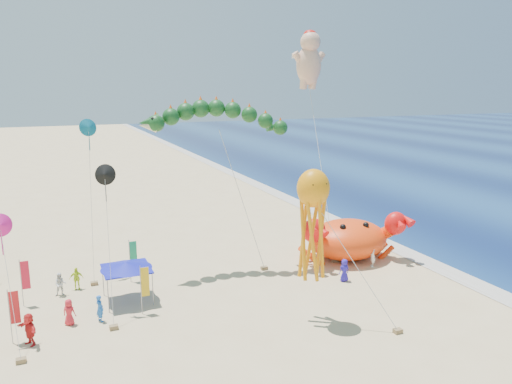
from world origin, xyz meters
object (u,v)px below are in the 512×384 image
at_px(crab_inflatable, 348,238).
at_px(octopus_kite, 313,216).
at_px(dragon_kite, 216,122).
at_px(cherub_kite, 309,58).
at_px(canopy_blue, 126,266).

height_order(crab_inflatable, octopus_kite, octopus_kite).
distance_m(crab_inflatable, dragon_kite, 14.48).
xyz_separation_m(crab_inflatable, cherub_kite, (0.05, 7.38, 14.72)).
height_order(cherub_kite, octopus_kite, cherub_kite).
relative_size(crab_inflatable, cherub_kite, 0.48).
bearing_deg(cherub_kite, dragon_kite, -154.19).
bearing_deg(crab_inflatable, dragon_kite, 167.89).
relative_size(octopus_kite, canopy_blue, 2.79).
bearing_deg(cherub_kite, crab_inflatable, -90.36).
xyz_separation_m(crab_inflatable, dragon_kite, (-10.55, 2.26, 9.66)).
relative_size(crab_inflatable, dragon_kite, 0.72).
distance_m(dragon_kite, canopy_blue, 12.31).
bearing_deg(octopus_kite, cherub_kite, 62.35).
distance_m(dragon_kite, octopus_kite, 11.95).
height_order(crab_inflatable, dragon_kite, dragon_kite).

